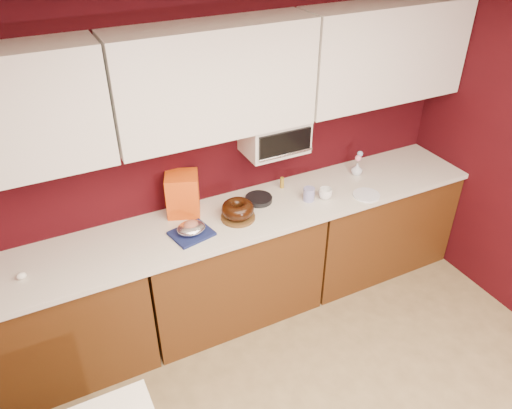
{
  "coord_description": "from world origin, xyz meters",
  "views": [
    {
      "loc": [
        -1.13,
        -0.74,
        2.91
      ],
      "look_at": [
        0.17,
        1.84,
        1.02
      ],
      "focal_mm": 35.0,
      "sensor_mm": 36.0,
      "label": 1
    }
  ],
  "objects": [
    {
      "name": "wall_back",
      "position": [
        0.0,
        2.25,
        1.25
      ],
      "size": [
        4.0,
        0.02,
        2.5
      ],
      "primitive_type": "cube",
      "color": "#37070C",
      "rests_on": "floor"
    },
    {
      "name": "base_cabinet_center",
      "position": [
        0.0,
        1.94,
        0.43
      ],
      "size": [
        1.31,
        0.58,
        0.86
      ],
      "primitive_type": "cube",
      "color": "#502C10",
      "rests_on": "floor"
    },
    {
      "name": "navy_towel",
      "position": [
        -0.3,
        1.87,
        0.91
      ],
      "size": [
        0.3,
        0.27,
        0.02
      ],
      "primitive_type": "cube",
      "rotation": [
        0.0,
        0.0,
        0.21
      ],
      "color": "navy",
      "rests_on": "countertop"
    },
    {
      "name": "upper_cabinet_center",
      "position": [
        0.0,
        2.08,
        1.85
      ],
      "size": [
        1.31,
        0.33,
        0.7
      ],
      "primitive_type": "cube",
      "color": "white",
      "rests_on": "wall_back"
    },
    {
      "name": "roasted_ham",
      "position": [
        -0.3,
        1.87,
        0.98
      ],
      "size": [
        0.11,
        0.09,
        0.07
      ],
      "primitive_type": "ellipsoid",
      "rotation": [
        0.0,
        0.0,
        -0.07
      ],
      "color": "#A8634D",
      "rests_on": "foil_ham_nest"
    },
    {
      "name": "egg_right",
      "position": [
        -1.36,
        1.91,
        0.92
      ],
      "size": [
        0.07,
        0.05,
        0.05
      ],
      "primitive_type": "ellipsoid",
      "rotation": [
        0.0,
        0.0,
        -0.18
      ],
      "color": "white",
      "rests_on": "countertop"
    },
    {
      "name": "cake_base",
      "position": [
        0.06,
        1.9,
        0.91
      ],
      "size": [
        0.25,
        0.25,
        0.02
      ],
      "primitive_type": "cylinder",
      "rotation": [
        0.0,
        0.0,
        -0.05
      ],
      "color": "brown",
      "rests_on": "countertop"
    },
    {
      "name": "base_cabinet_left",
      "position": [
        -1.33,
        1.94,
        0.43
      ],
      "size": [
        1.31,
        0.58,
        0.86
      ],
      "primitive_type": "cube",
      "color": "#502C10",
      "rests_on": "floor"
    },
    {
      "name": "china_plate",
      "position": [
        1.05,
        1.74,
        0.91
      ],
      "size": [
        0.26,
        0.26,
        0.01
      ],
      "primitive_type": "cylinder",
      "rotation": [
        0.0,
        0.0,
        -0.31
      ],
      "color": "white",
      "rests_on": "countertop"
    },
    {
      "name": "base_cabinet_right",
      "position": [
        1.33,
        1.94,
        0.43
      ],
      "size": [
        1.31,
        0.58,
        0.86
      ],
      "primitive_type": "cube",
      "color": "#502C10",
      "rests_on": "floor"
    },
    {
      "name": "dark_pan",
      "position": [
        0.29,
        2.04,
        0.92
      ],
      "size": [
        0.25,
        0.25,
        0.04
      ],
      "primitive_type": "cylinder",
      "rotation": [
        0.0,
        0.0,
        0.31
      ],
      "color": "black",
      "rests_on": "countertop"
    },
    {
      "name": "flower_pink",
      "position": [
        1.18,
        2.04,
        1.05
      ],
      "size": [
        0.05,
        0.05,
        0.05
      ],
      "primitive_type": "sphere",
      "color": "pink",
      "rests_on": "flower_vase"
    },
    {
      "name": "upper_cabinet_right",
      "position": [
        1.33,
        2.08,
        1.85
      ],
      "size": [
        1.31,
        0.33,
        0.7
      ],
      "primitive_type": "cube",
      "color": "white",
      "rests_on": "wall_back"
    },
    {
      "name": "toaster_oven_door",
      "position": [
        0.45,
        1.94,
        1.38
      ],
      "size": [
        0.4,
        0.02,
        0.18
      ],
      "primitive_type": "cube",
      "color": "black",
      "rests_on": "toaster_oven"
    },
    {
      "name": "coffee_mug",
      "position": [
        0.75,
        1.85,
        0.95
      ],
      "size": [
        0.12,
        0.12,
        0.1
      ],
      "primitive_type": "imported",
      "rotation": [
        0.0,
        0.0,
        0.91
      ],
      "color": "white",
      "rests_on": "countertop"
    },
    {
      "name": "bundt_cake",
      "position": [
        0.06,
        1.9,
        0.98
      ],
      "size": [
        0.27,
        0.27,
        0.09
      ],
      "primitive_type": "torus",
      "rotation": [
        0.0,
        0.0,
        -0.21
      ],
      "color": "black",
      "rests_on": "cake_base"
    },
    {
      "name": "countertop",
      "position": [
        0.0,
        1.94,
        0.88
      ],
      "size": [
        4.0,
        0.62,
        0.04
      ],
      "primitive_type": "cube",
      "color": "silver",
      "rests_on": "base_cabinet_center"
    },
    {
      "name": "foil_ham_nest",
      "position": [
        -0.3,
        1.87,
        0.96
      ],
      "size": [
        0.23,
        0.2,
        0.07
      ],
      "primitive_type": "ellipsoid",
      "rotation": [
        0.0,
        0.0,
        0.24
      ],
      "color": "white",
      "rests_on": "navy_towel"
    },
    {
      "name": "pandoro_box",
      "position": [
        -0.25,
        2.15,
        1.05
      ],
      "size": [
        0.28,
        0.27,
        0.31
      ],
      "primitive_type": "cube",
      "rotation": [
        0.0,
        0.0,
        -0.36
      ],
      "color": "red",
      "rests_on": "countertop"
    },
    {
      "name": "flower_blue",
      "position": [
        1.21,
        2.06,
        1.07
      ],
      "size": [
        0.05,
        0.05,
        0.05
      ],
      "primitive_type": "sphere",
      "color": "#87ADD9",
      "rests_on": "flower_vase"
    },
    {
      "name": "toaster_oven_handle",
      "position": [
        0.45,
        1.93,
        1.3
      ],
      "size": [
        0.42,
        0.02,
        0.02
      ],
      "primitive_type": "cylinder",
      "rotation": [
        0.0,
        1.57,
        0.0
      ],
      "color": "silver",
      "rests_on": "toaster_oven"
    },
    {
      "name": "amber_bottle",
      "position": [
        0.54,
        2.13,
        0.94
      ],
      "size": [
        0.03,
        0.03,
        0.09
      ],
      "primitive_type": "cylinder",
      "rotation": [
        0.0,
        0.0,
        -0.13
      ],
      "color": "olive",
      "rests_on": "countertop"
    },
    {
      "name": "blue_jar",
      "position": [
        0.63,
        1.88,
        0.95
      ],
      "size": [
        0.09,
        0.09,
        0.1
      ],
      "primitive_type": "cylinder",
      "rotation": [
        0.0,
        0.0,
        0.12
      ],
      "color": "#1B2295",
      "rests_on": "countertop"
    },
    {
      "name": "flower_vase",
      "position": [
        1.18,
        2.04,
        0.96
      ],
      "size": [
        0.08,
        0.08,
        0.11
      ],
      "primitive_type": "imported",
      "rotation": [
        0.0,
        0.0,
        0.14
      ],
      "color": "silver",
      "rests_on": "countertop"
    },
    {
      "name": "toaster_oven",
      "position": [
        0.45,
        2.1,
        1.38
      ],
      "size": [
        0.45,
        0.3,
        0.25
      ],
      "primitive_type": "cube",
      "color": "white",
      "rests_on": "upper_cabinet_center"
    }
  ]
}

